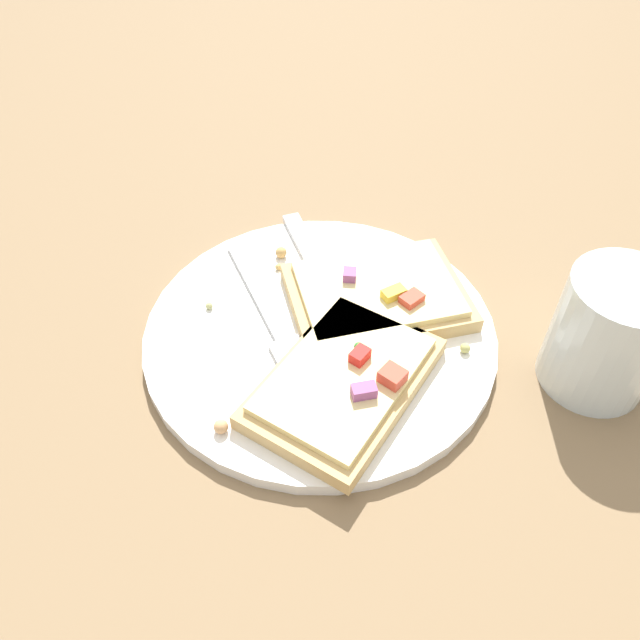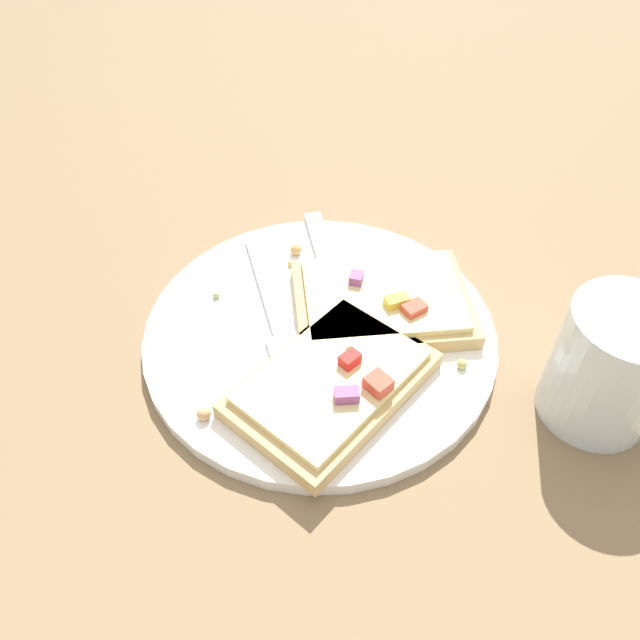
% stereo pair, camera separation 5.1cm
% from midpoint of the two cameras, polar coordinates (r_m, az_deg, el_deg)
% --- Properties ---
extents(ground_plane, '(4.00, 4.00, 0.00)m').
position_cam_midpoint_polar(ground_plane, '(0.53, -2.77, -1.79)').
color(ground_plane, '#7F6647').
extents(plate, '(0.29, 0.29, 0.01)m').
position_cam_midpoint_polar(plate, '(0.53, -2.80, -1.35)').
color(plate, white).
rests_on(plate, ground).
extents(fork, '(0.05, 0.21, 0.01)m').
position_cam_midpoint_polar(fork, '(0.52, -6.70, -1.02)').
color(fork, silver).
rests_on(fork, plate).
extents(knife, '(0.03, 0.21, 0.01)m').
position_cam_midpoint_polar(knife, '(0.57, -2.63, 4.14)').
color(knife, silver).
rests_on(knife, plate).
extents(pizza_slice_main, '(0.18, 0.17, 0.03)m').
position_cam_midpoint_polar(pizza_slice_main, '(0.47, -0.58, -5.64)').
color(pizza_slice_main, tan).
rests_on(pizza_slice_main, plate).
extents(pizza_slice_corner, '(0.15, 0.11, 0.03)m').
position_cam_midpoint_polar(pizza_slice_corner, '(0.54, 2.55, 2.19)').
color(pizza_slice_corner, tan).
rests_on(pizza_slice_corner, plate).
extents(crumb_scatter, '(0.21, 0.19, 0.01)m').
position_cam_midpoint_polar(crumb_scatter, '(0.52, -5.86, -0.59)').
color(crumb_scatter, tan).
rests_on(crumb_scatter, plate).
extents(drinking_glass, '(0.08, 0.08, 0.10)m').
position_cam_midpoint_polar(drinking_glass, '(0.50, 22.28, -1.39)').
color(drinking_glass, silver).
rests_on(drinking_glass, ground).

